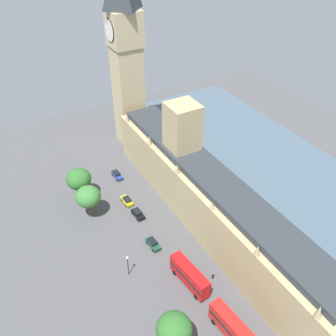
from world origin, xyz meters
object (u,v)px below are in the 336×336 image
Objects in this scene: clock_tower at (125,48)px; plane_tree_slot_11 at (88,197)px; plane_tree_slot_10 at (79,179)px; car_yellow_cab_far_end at (127,200)px; double_decker_bus_leading at (190,275)px; double_decker_bus_kerbside at (233,328)px; parliament_building at (209,196)px; car_dark_green_under_trees at (153,243)px; street_lamp_slot_12 at (87,193)px; car_blue_trailing at (117,175)px; pedestrian_corner at (213,276)px; car_black_midblock at (138,214)px; street_lamp_slot_13 at (128,262)px; plane_tree_opposite_hall at (174,329)px.

clock_tower is 6.47× the size of plane_tree_slot_11.
car_yellow_cab_far_end is at bearing 141.14° from plane_tree_slot_10.
double_decker_bus_leading is 31.85m from plane_tree_slot_11.
car_yellow_cab_far_end is at bearing 179.99° from plane_tree_slot_11.
plane_tree_slot_11 reaches higher than double_decker_bus_kerbside.
parliament_building is at bearing 136.31° from plane_tree_slot_10.
street_lamp_slot_12 reaches higher than car_dark_green_under_trees.
car_blue_trailing reaches higher than pedestrian_corner.
parliament_building is at bearing 90.22° from clock_tower.
plane_tree_slot_10 is (10.67, -37.53, 3.86)m from double_decker_bus_leading.
double_decker_bus_leading is 1.18× the size of plane_tree_slot_11.
car_blue_trailing is at bearing 53.89° from clock_tower.
car_black_midblock is (-0.35, 5.93, 0.00)m from car_yellow_cab_far_end.
car_dark_green_under_trees is 9.86m from street_lamp_slot_13.
plane_tree_slot_11 is at bearing -80.58° from double_decker_bus_kerbside.
car_blue_trailing is at bearing 169.03° from pedestrian_corner.
double_decker_bus_leading reaches higher than pedestrian_corner.
double_decker_bus_leading reaches higher than car_blue_trailing.
car_yellow_cab_far_end is at bearing 77.03° from car_blue_trailing.
street_lamp_slot_12 is (9.65, -9.74, 3.70)m from car_black_midblock.
clock_tower is 67.56m from pedestrian_corner.
car_yellow_cab_far_end is at bearing -94.17° from double_decker_bus_leading.
double_decker_bus_leading is (-1.87, 12.94, 1.75)m from car_dark_green_under_trees.
pedestrian_corner is at bearing 99.67° from car_black_midblock.
double_decker_bus_leading is 5.59m from pedestrian_corner.
clock_tower is 66.43m from double_decker_bus_leading.
parliament_building is 16.81× the size of car_blue_trailing.
double_decker_bus_leading is at bearing -91.25° from car_yellow_cab_far_end.
car_blue_trailing is at bearing -161.93° from plane_tree_slot_10.
plane_tree_slot_10 reaches higher than car_blue_trailing.
plane_tree_opposite_hall reaches higher than street_lamp_slot_13.
car_blue_trailing is at bearing -96.12° from double_decker_bus_kerbside.
car_dark_green_under_trees is at bearing 109.69° from plane_tree_slot_10.
double_decker_bus_kerbside is at bearing 102.52° from plane_tree_slot_10.
plane_tree_slot_10 is (9.74, -7.85, 5.60)m from car_yellow_cab_far_end.
car_yellow_cab_far_end is at bearing 174.84° from pedestrian_corner.
double_decker_bus_leading is (-0.93, 29.68, 1.75)m from car_yellow_cab_far_end.
plane_tree_opposite_hall reaches higher than car_black_midblock.
double_decker_bus_leading is 15.57m from plane_tree_opposite_hall.
parliament_building is 7.40× the size of double_decker_bus_leading.
plane_tree_opposite_hall is 48.47m from plane_tree_slot_10.
plane_tree_slot_11 is at bearing 176.96° from car_yellow_cab_far_end.
car_dark_green_under_trees is (3.09, 28.47, -0.00)m from car_blue_trailing.
car_black_midblock is at bearing -89.61° from car_yellow_cab_far_end.
street_lamp_slot_13 is at bearing -45.86° from double_decker_bus_leading.
clock_tower is 5.50× the size of double_decker_bus_kerbside.
street_lamp_slot_13 is (8.22, 4.50, 3.07)m from car_dark_green_under_trees.
double_decker_bus_kerbside is at bearing 104.98° from plane_tree_slot_11.
double_decker_bus_leading is at bearing 95.65° from car_dark_green_under_trees.
parliament_building is 29.51m from plane_tree_slot_11.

